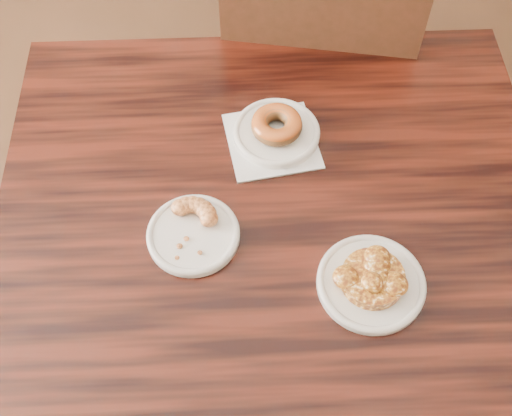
# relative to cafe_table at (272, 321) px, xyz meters

# --- Properties ---
(floor) EXTENTS (5.00, 5.00, 0.00)m
(floor) POSITION_rel_cafe_table_xyz_m (-0.18, -0.12, -0.38)
(floor) COLOR black
(floor) RESTS_ON ground
(cafe_table) EXTENTS (1.08, 1.08, 0.75)m
(cafe_table) POSITION_rel_cafe_table_xyz_m (0.00, 0.00, 0.00)
(cafe_table) COLOR black
(cafe_table) RESTS_ON floor
(chair_far) EXTENTS (0.48, 0.48, 0.90)m
(chair_far) POSITION_rel_cafe_table_xyz_m (0.07, 0.65, 0.08)
(chair_far) COLOR black
(chair_far) RESTS_ON floor
(napkin) EXTENTS (0.20, 0.20, 0.00)m
(napkin) POSITION_rel_cafe_table_xyz_m (-0.02, 0.20, 0.38)
(napkin) COLOR silver
(napkin) RESTS_ON cafe_table
(plate_donut) EXTENTS (0.16, 0.16, 0.01)m
(plate_donut) POSITION_rel_cafe_table_xyz_m (-0.01, 0.21, 0.39)
(plate_donut) COLOR white
(plate_donut) RESTS_ON napkin
(plate_cruller) EXTENTS (0.16, 0.16, 0.01)m
(plate_cruller) POSITION_rel_cafe_table_xyz_m (-0.14, -0.01, 0.38)
(plate_cruller) COLOR silver
(plate_cruller) RESTS_ON cafe_table
(plate_fritter) EXTENTS (0.18, 0.18, 0.01)m
(plate_fritter) POSITION_rel_cafe_table_xyz_m (0.16, -0.08, 0.38)
(plate_fritter) COLOR silver
(plate_fritter) RESTS_ON cafe_table
(glazed_donut) EXTENTS (0.10, 0.10, 0.03)m
(glazed_donut) POSITION_rel_cafe_table_xyz_m (-0.01, 0.21, 0.41)
(glazed_donut) COLOR #983C16
(glazed_donut) RESTS_ON plate_donut
(apple_fritter) EXTENTS (0.14, 0.14, 0.03)m
(apple_fritter) POSITION_rel_cafe_table_xyz_m (0.16, -0.08, 0.40)
(apple_fritter) COLOR #401806
(apple_fritter) RESTS_ON plate_fritter
(cruller_fragment) EXTENTS (0.11, 0.11, 0.03)m
(cruller_fragment) POSITION_rel_cafe_table_xyz_m (-0.14, -0.01, 0.40)
(cruller_fragment) COLOR #632F13
(cruller_fragment) RESTS_ON plate_cruller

